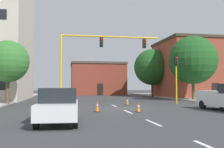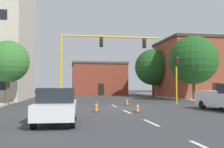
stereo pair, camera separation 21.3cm
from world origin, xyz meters
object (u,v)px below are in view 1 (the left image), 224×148
(tree_right_far, at_px, (152,67))
(tree_right_mid, at_px, (193,60))
(traffic_cone_roadside_a, at_px, (138,108))
(traffic_signal_gantry, at_px, (76,80))
(traffic_cone_roadside_b, at_px, (97,107))
(traffic_cone_roadside_c, at_px, (127,102))
(sedan_white_near_left, at_px, (59,105))
(tree_left_near, at_px, (8,62))
(traffic_light_pole_right, at_px, (176,69))

(tree_right_far, xyz_separation_m, tree_right_mid, (1.49, -11.23, 0.12))
(tree_right_far, distance_m, traffic_cone_roadside_a, 25.53)
(traffic_signal_gantry, distance_m, tree_right_mid, 15.29)
(traffic_cone_roadside_b, xyz_separation_m, traffic_cone_roadside_c, (3.53, 5.83, -0.05))
(tree_right_far, xyz_separation_m, traffic_cone_roadside_c, (-8.18, -17.00, -4.56))
(sedan_white_near_left, bearing_deg, traffic_signal_gantry, 84.27)
(tree_right_far, distance_m, traffic_cone_roadside_c, 19.41)
(tree_left_near, bearing_deg, traffic_light_pole_right, -4.73)
(traffic_signal_gantry, bearing_deg, traffic_cone_roadside_c, -17.13)
(traffic_light_pole_right, height_order, traffic_cone_roadside_b, traffic_light_pole_right)
(traffic_light_pole_right, bearing_deg, traffic_signal_gantry, 175.57)
(traffic_cone_roadside_b, bearing_deg, traffic_light_pole_right, 36.53)
(tree_right_far, relative_size, traffic_cone_roadside_b, 10.67)
(tree_left_near, relative_size, traffic_cone_roadside_c, 9.58)
(sedan_white_near_left, bearing_deg, traffic_cone_roadside_a, 41.00)
(tree_right_mid, xyz_separation_m, traffic_cone_roadside_a, (-10.38, -12.26, -4.68))
(sedan_white_near_left, bearing_deg, tree_right_far, 63.19)
(tree_right_far, bearing_deg, traffic_signal_gantry, -129.81)
(traffic_cone_roadside_a, bearing_deg, traffic_cone_roadside_c, 83.74)
(tree_left_near, distance_m, tree_right_mid, 21.26)
(tree_right_far, height_order, traffic_cone_roadside_a, tree_right_far)
(traffic_light_pole_right, relative_size, tree_left_near, 0.78)
(tree_right_far, distance_m, tree_right_mid, 11.33)
(traffic_signal_gantry, xyz_separation_m, traffic_cone_roadside_b, (1.24, -7.30, -1.98))
(traffic_cone_roadside_c, bearing_deg, tree_right_mid, 30.86)
(tree_right_far, height_order, tree_right_mid, tree_right_mid)
(traffic_light_pole_right, bearing_deg, tree_right_mid, 49.14)
(traffic_cone_roadside_a, bearing_deg, traffic_cone_roadside_b, 166.87)
(tree_left_near, xyz_separation_m, tree_right_mid, (20.91, 3.72, 0.84))
(tree_right_far, height_order, sedan_white_near_left, tree_right_far)
(traffic_signal_gantry, height_order, traffic_cone_roadside_b, traffic_signal_gantry)
(traffic_signal_gantry, height_order, traffic_light_pole_right, traffic_signal_gantry)
(traffic_light_pole_right, height_order, tree_right_far, tree_right_far)
(traffic_signal_gantry, height_order, tree_left_near, traffic_signal_gantry)
(tree_right_far, height_order, traffic_cone_roadside_b, tree_right_far)
(traffic_cone_roadside_b, bearing_deg, traffic_cone_roadside_c, 58.78)
(sedan_white_near_left, distance_m, traffic_cone_roadside_a, 7.07)
(traffic_signal_gantry, relative_size, traffic_cone_roadside_c, 16.73)
(tree_right_mid, xyz_separation_m, traffic_cone_roadside_b, (-13.20, -11.60, -4.63))
(tree_right_far, distance_m, tree_left_near, 24.52)
(sedan_white_near_left, distance_m, traffic_cone_roadside_b, 5.87)
(traffic_cone_roadside_a, bearing_deg, traffic_light_pole_right, 50.20)
(tree_right_mid, bearing_deg, tree_left_near, -169.92)
(traffic_cone_roadside_b, bearing_deg, tree_right_mid, 41.32)
(traffic_signal_gantry, relative_size, traffic_light_pole_right, 2.25)
(sedan_white_near_left, height_order, traffic_cone_roadside_c, sedan_white_near_left)
(traffic_cone_roadside_a, xyz_separation_m, traffic_cone_roadside_b, (-2.82, 0.66, 0.05))
(traffic_light_pole_right, xyz_separation_m, tree_left_near, (-16.52, 1.37, 0.63))
(tree_right_mid, bearing_deg, traffic_signal_gantry, -163.39)
(traffic_light_pole_right, distance_m, tree_left_near, 16.58)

